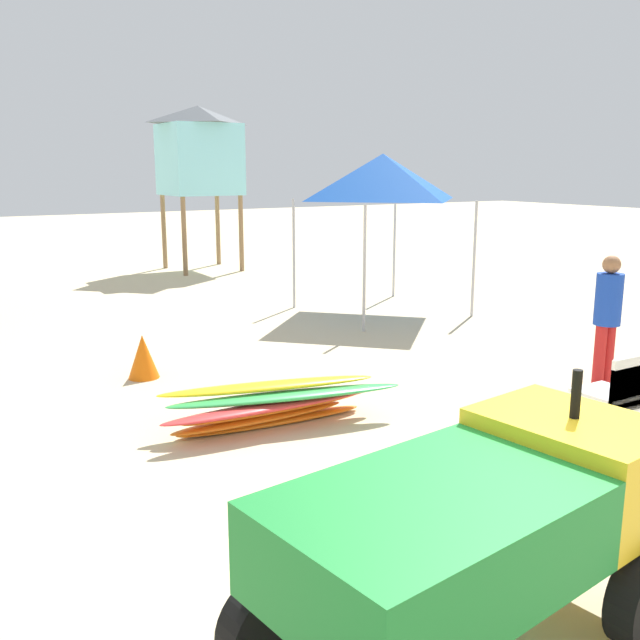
{
  "coord_description": "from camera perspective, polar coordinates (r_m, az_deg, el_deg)",
  "views": [
    {
      "loc": [
        -3.16,
        -2.89,
        2.67
      ],
      "look_at": [
        0.81,
        3.76,
        1.0
      ],
      "focal_mm": 39.62,
      "sensor_mm": 36.0,
      "label": 1
    }
  ],
  "objects": [
    {
      "name": "lifeguard_near_center",
      "position": [
        9.27,
        22.19,
        0.53
      ],
      "size": [
        0.32,
        0.32,
        1.65
      ],
      "color": "red",
      "rests_on": "ground"
    },
    {
      "name": "traffic_cone_far",
      "position": [
        9.41,
        -14.1,
        -2.87
      ],
      "size": [
        0.4,
        0.4,
        0.57
      ],
      "primitive_type": "cone",
      "color": "orange",
      "rests_on": "ground"
    },
    {
      "name": "stacked_plastic_chairs",
      "position": [
        7.08,
        22.75,
        -5.78
      ],
      "size": [
        0.48,
        0.48,
        1.02
      ],
      "color": "white",
      "rests_on": "ground"
    },
    {
      "name": "surfboard_pile",
      "position": [
        7.44,
        -3.73,
        -6.83
      ],
      "size": [
        2.62,
        1.01,
        0.48
      ],
      "color": "orange",
      "rests_on": "ground"
    },
    {
      "name": "lifeguard_tower",
      "position": [
        19.04,
        -9.74,
        13.33
      ],
      "size": [
        1.98,
        1.98,
        4.23
      ],
      "color": "olive",
      "rests_on": "ground"
    },
    {
      "name": "ground",
      "position": [
        5.05,
        15.1,
        -20.25
      ],
      "size": [
        80.0,
        80.0,
        0.0
      ],
      "primitive_type": "plane",
      "color": "beige"
    },
    {
      "name": "popup_canopy",
      "position": [
        13.16,
        5.08,
        11.43
      ],
      "size": [
        2.45,
        2.45,
        2.92
      ],
      "color": "#B2B2B7",
      "rests_on": "ground"
    },
    {
      "name": "utility_cart",
      "position": [
        4.1,
        13.26,
        -15.61
      ],
      "size": [
        2.69,
        1.6,
        1.5
      ],
      "color": "#197A2D",
      "rests_on": "ground"
    }
  ]
}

